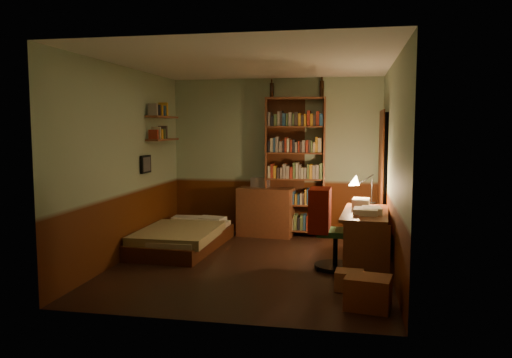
% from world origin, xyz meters
% --- Properties ---
extents(floor, '(3.50, 4.00, 0.02)m').
position_xyz_m(floor, '(0.00, 0.00, -0.01)').
color(floor, black).
rests_on(floor, ground).
extents(ceiling, '(3.50, 4.00, 0.02)m').
position_xyz_m(ceiling, '(0.00, 0.00, 2.61)').
color(ceiling, silver).
rests_on(ceiling, wall_back).
extents(wall_back, '(3.50, 0.02, 2.60)m').
position_xyz_m(wall_back, '(0.00, 2.01, 1.30)').
color(wall_back, '#8CA17E').
rests_on(wall_back, ground).
extents(wall_left, '(0.02, 4.00, 2.60)m').
position_xyz_m(wall_left, '(-1.76, 0.00, 1.30)').
color(wall_left, '#8CA17E').
rests_on(wall_left, ground).
extents(wall_right, '(0.02, 4.00, 2.60)m').
position_xyz_m(wall_right, '(1.76, 0.00, 1.30)').
color(wall_right, '#8CA17E').
rests_on(wall_right, ground).
extents(wall_front, '(3.50, 0.02, 2.60)m').
position_xyz_m(wall_front, '(0.00, -2.01, 1.30)').
color(wall_front, '#8CA17E').
rests_on(wall_front, ground).
extents(doorway, '(0.06, 0.90, 2.00)m').
position_xyz_m(doorway, '(1.72, 1.30, 1.00)').
color(doorway, black).
rests_on(doorway, ground).
extents(door_trim, '(0.02, 0.98, 2.08)m').
position_xyz_m(door_trim, '(1.69, 1.30, 1.00)').
color(door_trim, '#401D0C').
rests_on(door_trim, ground).
extents(bed, '(1.10, 1.92, 0.56)m').
position_xyz_m(bed, '(-1.19, 0.67, 0.28)').
color(bed, '#646E44').
rests_on(bed, ground).
extents(dresser, '(0.94, 0.53, 0.80)m').
position_xyz_m(dresser, '(-0.12, 1.76, 0.40)').
color(dresser, brown).
rests_on(dresser, ground).
extents(mini_stereo, '(0.32, 0.26, 0.16)m').
position_xyz_m(mini_stereo, '(-0.23, 1.89, 0.88)').
color(mini_stereo, '#B2B2B7').
rests_on(mini_stereo, dresser).
extents(bookshelf, '(1.00, 0.42, 2.27)m').
position_xyz_m(bookshelf, '(0.34, 1.85, 1.14)').
color(bookshelf, brown).
rests_on(bookshelf, ground).
extents(bottle_left, '(0.07, 0.07, 0.24)m').
position_xyz_m(bottle_left, '(-0.06, 1.96, 2.40)').
color(bottle_left, black).
rests_on(bottle_left, bookshelf).
extents(bottle_right, '(0.07, 0.07, 0.27)m').
position_xyz_m(bottle_right, '(0.76, 1.96, 2.41)').
color(bottle_right, black).
rests_on(bottle_right, bookshelf).
extents(desk, '(0.65, 1.38, 0.72)m').
position_xyz_m(desk, '(1.44, 0.14, 0.36)').
color(desk, brown).
rests_on(desk, ground).
extents(paper_stack, '(0.24, 0.31, 0.12)m').
position_xyz_m(paper_stack, '(1.39, 0.45, 0.78)').
color(paper_stack, silver).
rests_on(paper_stack, desk).
extents(desk_lamp, '(0.19, 0.19, 0.63)m').
position_xyz_m(desk_lamp, '(1.54, 0.81, 1.04)').
color(desk_lamp, black).
rests_on(desk_lamp, desk).
extents(office_chair, '(0.53, 0.47, 1.04)m').
position_xyz_m(office_chair, '(1.07, -0.02, 0.52)').
color(office_chair, '#326632').
rests_on(office_chair, ground).
extents(red_jacket, '(0.38, 0.52, 0.55)m').
position_xyz_m(red_jacket, '(0.81, 0.02, 1.31)').
color(red_jacket, maroon).
rests_on(red_jacket, office_chair).
extents(wall_shelf_lower, '(0.20, 0.90, 0.03)m').
position_xyz_m(wall_shelf_lower, '(-1.64, 1.10, 1.60)').
color(wall_shelf_lower, brown).
rests_on(wall_shelf_lower, wall_left).
extents(wall_shelf_upper, '(0.20, 0.90, 0.03)m').
position_xyz_m(wall_shelf_upper, '(-1.64, 1.10, 1.95)').
color(wall_shelf_upper, brown).
rests_on(wall_shelf_upper, wall_left).
extents(framed_picture, '(0.04, 0.32, 0.26)m').
position_xyz_m(framed_picture, '(-1.72, 0.60, 1.25)').
color(framed_picture, black).
rests_on(framed_picture, wall_left).
extents(cardboard_box_a, '(0.49, 0.42, 0.32)m').
position_xyz_m(cardboard_box_a, '(1.43, -1.37, 0.16)').
color(cardboard_box_a, '#9B5E3C').
rests_on(cardboard_box_a, ground).
extents(cardboard_box_b, '(0.32, 0.27, 0.22)m').
position_xyz_m(cardboard_box_b, '(1.25, -0.83, 0.11)').
color(cardboard_box_b, '#9B5E3C').
rests_on(cardboard_box_b, ground).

